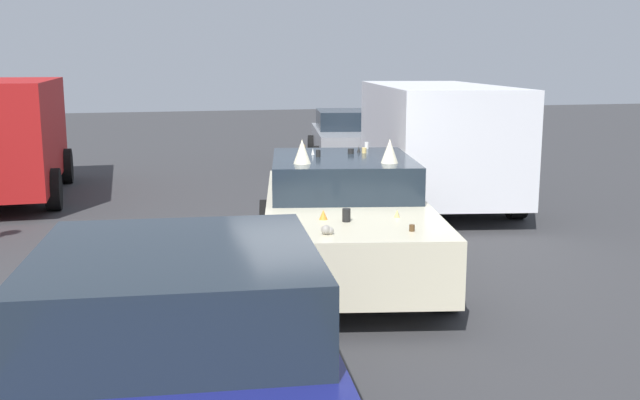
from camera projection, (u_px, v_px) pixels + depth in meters
ground_plane at (344, 272)px, 8.80m from camera, size 60.00×60.00×0.00m
art_car_decorated at (344, 215)px, 8.75m from camera, size 4.69×2.75×1.62m
parked_van_far_right at (434, 136)px, 13.12m from camera, size 5.61×2.99×2.09m
parked_sedan_behind_left at (352, 137)px, 17.98m from camera, size 4.26×2.62×1.31m
parked_sedan_near_left at (179, 389)px, 4.03m from camera, size 4.25×2.29×1.46m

